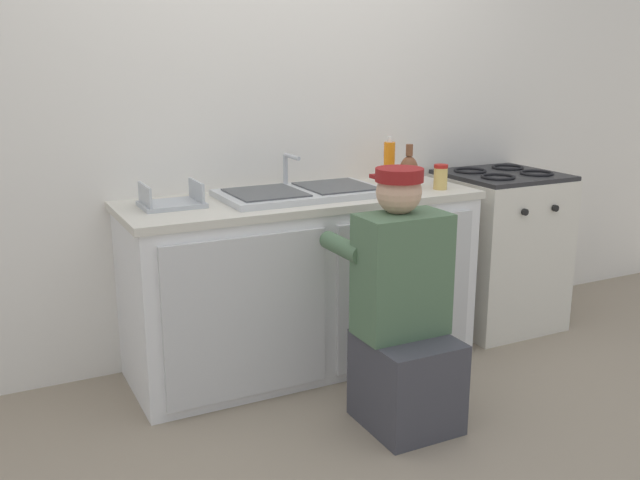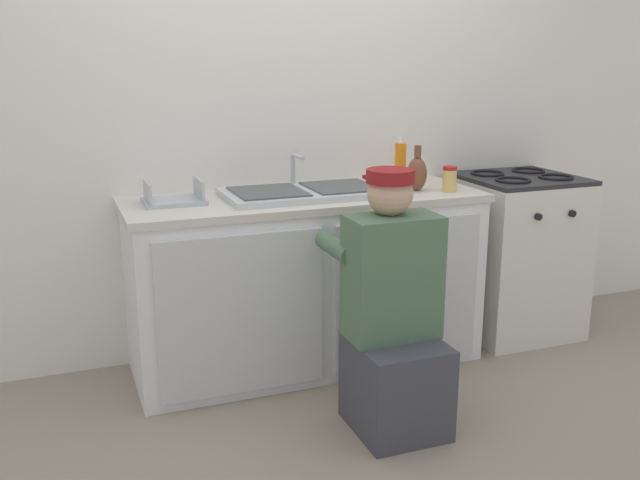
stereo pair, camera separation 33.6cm
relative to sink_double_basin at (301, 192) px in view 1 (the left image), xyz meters
name	(u,v)px [view 1 (the left image)]	position (x,y,z in m)	size (l,w,h in m)	color
ground_plane	(329,385)	(0.00, -0.30, -0.90)	(12.00, 12.00, 0.00)	gray
back_wall	(272,115)	(0.00, 0.35, 0.35)	(6.00, 0.10, 2.50)	silver
counter_cabinet	(303,286)	(0.00, -0.01, -0.48)	(1.74, 0.62, 0.84)	white
countertop	(302,200)	(0.00, 0.00, -0.04)	(1.78, 0.62, 0.04)	beige
sink_double_basin	(301,192)	(0.00, 0.00, 0.00)	(0.80, 0.44, 0.19)	silver
stove_range	(498,249)	(1.26, 0.00, -0.45)	(0.61, 0.62, 0.92)	silver
plumber_person	(403,321)	(0.12, -0.74, -0.44)	(0.42, 0.61, 1.10)	#3F3F47
soap_bottle_orange	(389,162)	(0.58, 0.12, 0.09)	(0.06, 0.06, 0.25)	orange
spice_bottle_pepper	(440,175)	(0.80, -0.04, 0.03)	(0.04, 0.04, 0.10)	#513823
dish_rack_tray	(172,201)	(-0.64, 0.04, 0.01)	(0.28, 0.22, 0.11)	#B2B7BC
vase_decorative	(409,172)	(0.58, -0.07, 0.07)	(0.10, 0.10, 0.23)	brown
condiment_jar	(441,177)	(0.72, -0.16, 0.05)	(0.07, 0.07, 0.13)	#DBB760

